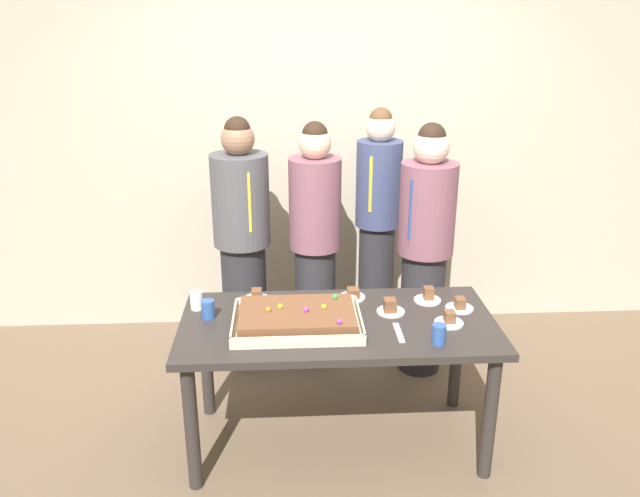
{
  "coord_description": "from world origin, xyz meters",
  "views": [
    {
      "loc": [
        -0.26,
        -2.96,
        2.25
      ],
      "look_at": [
        -0.09,
        0.15,
        1.1
      ],
      "focal_mm": 35.55,
      "sensor_mm": 36.0,
      "label": 1
    }
  ],
  "objects_px": {
    "drink_cup_middle": "(197,300)",
    "party_table": "(338,338)",
    "plated_slice_far_left": "(460,306)",
    "person_left_edge_reaching": "(377,226)",
    "plated_slice_near_right": "(390,308)",
    "person_green_shirt_behind": "(425,248)",
    "drink_cup_far_end": "(439,334)",
    "plated_slice_center_back": "(428,297)",
    "person_serving_front": "(315,243)",
    "person_striped_tie_right": "(242,243)",
    "plated_slice_center_front": "(257,297)",
    "plated_slice_far_right": "(353,295)",
    "plated_slice_near_left": "(449,320)",
    "drink_cup_nearest": "(208,309)",
    "sheet_cake": "(297,318)",
    "cake_server_utensil": "(399,333)"
  },
  "relations": [
    {
      "from": "drink_cup_middle",
      "to": "party_table",
      "type": "bearing_deg",
      "value": -14.05
    },
    {
      "from": "plated_slice_far_left",
      "to": "person_left_edge_reaching",
      "type": "distance_m",
      "value": 1.09
    },
    {
      "from": "plated_slice_near_right",
      "to": "person_green_shirt_behind",
      "type": "bearing_deg",
      "value": 64.3
    },
    {
      "from": "drink_cup_middle",
      "to": "drink_cup_far_end",
      "type": "relative_size",
      "value": 1.0
    },
    {
      "from": "plated_slice_center_back",
      "to": "person_serving_front",
      "type": "distance_m",
      "value": 0.92
    },
    {
      "from": "party_table",
      "to": "plated_slice_far_left",
      "type": "bearing_deg",
      "value": 8.74
    },
    {
      "from": "plated_slice_near_right",
      "to": "plated_slice_far_left",
      "type": "xyz_separation_m",
      "value": [
        0.38,
        0.02,
        -0.01
      ]
    },
    {
      "from": "plated_slice_center_back",
      "to": "drink_cup_middle",
      "type": "relative_size",
      "value": 1.5
    },
    {
      "from": "party_table",
      "to": "plated_slice_far_left",
      "type": "xyz_separation_m",
      "value": [
        0.67,
        0.1,
        0.12
      ]
    },
    {
      "from": "drink_cup_far_end",
      "to": "person_striped_tie_right",
      "type": "height_order",
      "value": "person_striped_tie_right"
    },
    {
      "from": "drink_cup_middle",
      "to": "person_striped_tie_right",
      "type": "relative_size",
      "value": 0.06
    },
    {
      "from": "plated_slice_center_front",
      "to": "drink_cup_far_end",
      "type": "distance_m",
      "value": 1.06
    },
    {
      "from": "plated_slice_far_right",
      "to": "plated_slice_center_front",
      "type": "height_order",
      "value": "plated_slice_center_front"
    },
    {
      "from": "plated_slice_near_left",
      "to": "drink_cup_far_end",
      "type": "relative_size",
      "value": 1.5
    },
    {
      "from": "plated_slice_far_right",
      "to": "drink_cup_far_end",
      "type": "bearing_deg",
      "value": -56.37
    },
    {
      "from": "plated_slice_center_back",
      "to": "plated_slice_center_front",
      "type": "bearing_deg",
      "value": 176.52
    },
    {
      "from": "party_table",
      "to": "drink_cup_far_end",
      "type": "distance_m",
      "value": 0.56
    },
    {
      "from": "drink_cup_nearest",
      "to": "plated_slice_near_left",
      "type": "bearing_deg",
      "value": -6.18
    },
    {
      "from": "plated_slice_near_right",
      "to": "person_serving_front",
      "type": "relative_size",
      "value": 0.09
    },
    {
      "from": "plated_slice_center_front",
      "to": "person_striped_tie_right",
      "type": "relative_size",
      "value": 0.09
    },
    {
      "from": "person_serving_front",
      "to": "person_striped_tie_right",
      "type": "distance_m",
      "value": 0.47
    },
    {
      "from": "drink_cup_far_end",
      "to": "person_left_edge_reaching",
      "type": "height_order",
      "value": "person_left_edge_reaching"
    },
    {
      "from": "plated_slice_near_right",
      "to": "drink_cup_middle",
      "type": "xyz_separation_m",
      "value": [
        -1.04,
        0.11,
        0.02
      ]
    },
    {
      "from": "sheet_cake",
      "to": "person_green_shirt_behind",
      "type": "bearing_deg",
      "value": 44.5
    },
    {
      "from": "plated_slice_center_back",
      "to": "person_left_edge_reaching",
      "type": "distance_m",
      "value": 0.94
    },
    {
      "from": "person_left_edge_reaching",
      "to": "cake_server_utensil",
      "type": "bearing_deg",
      "value": 22.89
    },
    {
      "from": "drink_cup_nearest",
      "to": "drink_cup_far_end",
      "type": "relative_size",
      "value": 1.0
    },
    {
      "from": "party_table",
      "to": "person_green_shirt_behind",
      "type": "xyz_separation_m",
      "value": [
        0.62,
        0.77,
        0.2
      ]
    },
    {
      "from": "plated_slice_center_back",
      "to": "person_striped_tie_right",
      "type": "xyz_separation_m",
      "value": [
        -1.07,
        0.71,
        0.09
      ]
    },
    {
      "from": "plated_slice_near_left",
      "to": "person_green_shirt_behind",
      "type": "xyz_separation_m",
      "value": [
        0.05,
        0.84,
        0.08
      ]
    },
    {
      "from": "drink_cup_nearest",
      "to": "drink_cup_middle",
      "type": "relative_size",
      "value": 1.0
    },
    {
      "from": "sheet_cake",
      "to": "plated_slice_far_right",
      "type": "distance_m",
      "value": 0.45
    },
    {
      "from": "cake_server_utensil",
      "to": "plated_slice_center_front",
      "type": "bearing_deg",
      "value": 149.08
    },
    {
      "from": "sheet_cake",
      "to": "person_serving_front",
      "type": "distance_m",
      "value": 0.97
    },
    {
      "from": "plated_slice_center_front",
      "to": "cake_server_utensil",
      "type": "distance_m",
      "value": 0.85
    },
    {
      "from": "person_left_edge_reaching",
      "to": "drink_cup_middle",
      "type": "bearing_deg",
      "value": -23.55
    },
    {
      "from": "plated_slice_near_right",
      "to": "person_serving_front",
      "type": "distance_m",
      "value": 0.91
    },
    {
      "from": "party_table",
      "to": "plated_slice_near_left",
      "type": "bearing_deg",
      "value": -6.23
    },
    {
      "from": "party_table",
      "to": "drink_cup_nearest",
      "type": "height_order",
      "value": "drink_cup_nearest"
    },
    {
      "from": "party_table",
      "to": "drink_cup_far_end",
      "type": "bearing_deg",
      "value": -29.87
    },
    {
      "from": "drink_cup_nearest",
      "to": "drink_cup_middle",
      "type": "bearing_deg",
      "value": 122.6
    },
    {
      "from": "drink_cup_middle",
      "to": "person_serving_front",
      "type": "distance_m",
      "value": 0.99
    },
    {
      "from": "plated_slice_far_left",
      "to": "person_striped_tie_right",
      "type": "relative_size",
      "value": 0.09
    },
    {
      "from": "plated_slice_far_left",
      "to": "person_green_shirt_behind",
      "type": "xyz_separation_m",
      "value": [
        -0.05,
        0.67,
        0.09
      ]
    },
    {
      "from": "plated_slice_far_right",
      "to": "cake_server_utensil",
      "type": "distance_m",
      "value": 0.47
    },
    {
      "from": "plated_slice_center_back",
      "to": "drink_cup_far_end",
      "type": "height_order",
      "value": "drink_cup_far_end"
    },
    {
      "from": "sheet_cake",
      "to": "drink_cup_middle",
      "type": "bearing_deg",
      "value": 156.5
    },
    {
      "from": "plated_slice_near_left",
      "to": "cake_server_utensil",
      "type": "distance_m",
      "value": 0.29
    },
    {
      "from": "person_left_edge_reaching",
      "to": "plated_slice_far_right",
      "type": "bearing_deg",
      "value": 9.31
    },
    {
      "from": "plated_slice_far_left",
      "to": "sheet_cake",
      "type": "bearing_deg",
      "value": -170.46
    }
  ]
}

